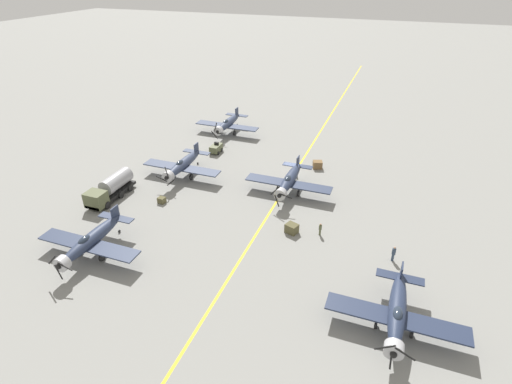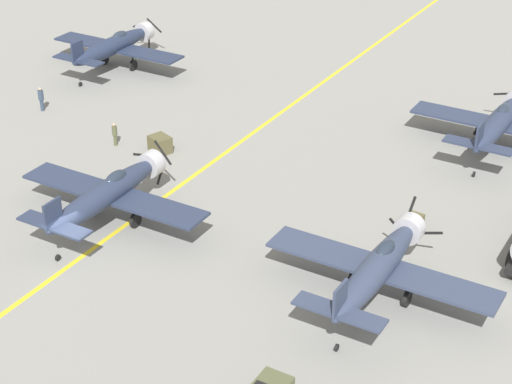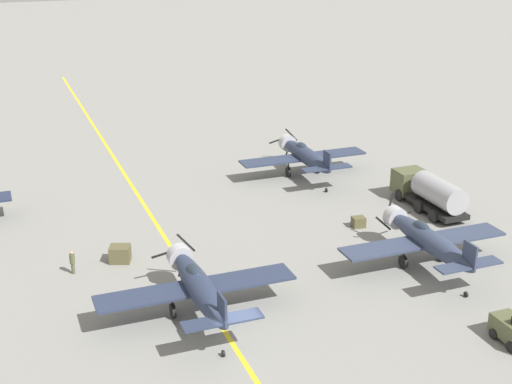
{
  "view_description": "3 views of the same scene",
  "coord_description": "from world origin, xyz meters",
  "px_view_note": "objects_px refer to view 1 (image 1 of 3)",
  "views": [
    {
      "loc": [
        -13.37,
        51.42,
        28.09
      ],
      "look_at": [
        1.92,
        10.07,
        2.67
      ],
      "focal_mm": 28.0,
      "sensor_mm": 36.0,
      "label": 1
    },
    {
      "loc": [
        27.78,
        -27.97,
        25.62
      ],
      "look_at": [
        6.77,
        7.94,
        2.49
      ],
      "focal_mm": 60.0,
      "sensor_mm": 36.0,
      "label": 2
    },
    {
      "loc": [
        -10.92,
        -31.43,
        21.79
      ],
      "look_at": [
        6.32,
        13.69,
        3.64
      ],
      "focal_mm": 50.0,
      "sensor_mm": 36.0,
      "label": 3
    }
  ],
  "objects_px": {
    "airplane_far_left": "(397,313)",
    "supply_crate_outboard": "(318,165)",
    "ground_crew_inspecting": "(320,229)",
    "airplane_near_right": "(228,124)",
    "airplane_far_right": "(90,241)",
    "ground_crew_walking": "(394,253)",
    "supply_crate_by_tanker": "(292,228)",
    "fuel_tanker": "(110,188)",
    "tow_tractor": "(216,148)",
    "airplane_mid_right": "(183,165)",
    "supply_crate_mid_lane": "(162,200)",
    "airplane_mid_center": "(289,180)"
  },
  "relations": [
    {
      "from": "airplane_near_right",
      "to": "airplane_far_left",
      "type": "bearing_deg",
      "value": 141.94
    },
    {
      "from": "supply_crate_by_tanker",
      "to": "supply_crate_outboard",
      "type": "bearing_deg",
      "value": -87.05
    },
    {
      "from": "airplane_near_right",
      "to": "ground_crew_inspecting",
      "type": "xyz_separation_m",
      "value": [
        -23.29,
        25.83,
        -1.13
      ]
    },
    {
      "from": "airplane_mid_right",
      "to": "supply_crate_by_tanker",
      "type": "distance_m",
      "value": 20.91
    },
    {
      "from": "supply_crate_by_tanker",
      "to": "supply_crate_outboard",
      "type": "relative_size",
      "value": 0.98
    },
    {
      "from": "airplane_far_right",
      "to": "fuel_tanker",
      "type": "xyz_separation_m",
      "value": [
        6.02,
        -11.03,
        -0.5
      ]
    },
    {
      "from": "airplane_far_left",
      "to": "supply_crate_by_tanker",
      "type": "bearing_deg",
      "value": -30.07
    },
    {
      "from": "supply_crate_mid_lane",
      "to": "airplane_mid_center",
      "type": "bearing_deg",
      "value": -151.15
    },
    {
      "from": "fuel_tanker",
      "to": "supply_crate_by_tanker",
      "type": "bearing_deg",
      "value": -178.32
    },
    {
      "from": "airplane_far_right",
      "to": "ground_crew_inspecting",
      "type": "bearing_deg",
      "value": -147.11
    },
    {
      "from": "airplane_far_left",
      "to": "fuel_tanker",
      "type": "xyz_separation_m",
      "value": [
        37.76,
        -10.17,
        -0.5
      ]
    },
    {
      "from": "airplane_mid_right",
      "to": "airplane_near_right",
      "type": "bearing_deg",
      "value": -85.5
    },
    {
      "from": "ground_crew_walking",
      "to": "supply_crate_by_tanker",
      "type": "relative_size",
      "value": 1.34
    },
    {
      "from": "airplane_mid_right",
      "to": "airplane_mid_center",
      "type": "distance_m",
      "value": 16.24
    },
    {
      "from": "airplane_far_right",
      "to": "ground_crew_inspecting",
      "type": "relative_size",
      "value": 7.38
    },
    {
      "from": "airplane_far_left",
      "to": "fuel_tanker",
      "type": "bearing_deg",
      "value": -3.81
    },
    {
      "from": "airplane_far_right",
      "to": "ground_crew_walking",
      "type": "bearing_deg",
      "value": -157.17
    },
    {
      "from": "airplane_far_right",
      "to": "supply_crate_by_tanker",
      "type": "bearing_deg",
      "value": -144.62
    },
    {
      "from": "tow_tractor",
      "to": "supply_crate_outboard",
      "type": "height_order",
      "value": "tow_tractor"
    },
    {
      "from": "airplane_far_right",
      "to": "airplane_near_right",
      "type": "distance_m",
      "value": 38.29
    },
    {
      "from": "airplane_near_right",
      "to": "supply_crate_outboard",
      "type": "height_order",
      "value": "airplane_near_right"
    },
    {
      "from": "airplane_mid_right",
      "to": "ground_crew_inspecting",
      "type": "height_order",
      "value": "airplane_mid_right"
    },
    {
      "from": "ground_crew_walking",
      "to": "ground_crew_inspecting",
      "type": "height_order",
      "value": "ground_crew_walking"
    },
    {
      "from": "ground_crew_walking",
      "to": "supply_crate_by_tanker",
      "type": "xyz_separation_m",
      "value": [
        11.68,
        -1.22,
        -0.43
      ]
    },
    {
      "from": "airplane_near_right",
      "to": "ground_crew_inspecting",
      "type": "height_order",
      "value": "airplane_near_right"
    },
    {
      "from": "airplane_mid_right",
      "to": "fuel_tanker",
      "type": "xyz_separation_m",
      "value": [
        6.15,
        8.88,
        -0.5
      ]
    },
    {
      "from": "tow_tractor",
      "to": "supply_crate_mid_lane",
      "type": "bearing_deg",
      "value": 90.5
    },
    {
      "from": "tow_tractor",
      "to": "supply_crate_mid_lane",
      "type": "relative_size",
      "value": 2.7
    },
    {
      "from": "airplane_far_left",
      "to": "tow_tractor",
      "type": "height_order",
      "value": "airplane_far_left"
    },
    {
      "from": "airplane_mid_right",
      "to": "tow_tractor",
      "type": "height_order",
      "value": "airplane_mid_right"
    },
    {
      "from": "airplane_mid_center",
      "to": "fuel_tanker",
      "type": "height_order",
      "value": "airplane_mid_center"
    },
    {
      "from": "supply_crate_mid_lane",
      "to": "airplane_near_right",
      "type": "bearing_deg",
      "value": -86.13
    },
    {
      "from": "supply_crate_by_tanker",
      "to": "airplane_far_left",
      "type": "bearing_deg",
      "value": 138.67
    },
    {
      "from": "airplane_far_right",
      "to": "airplane_near_right",
      "type": "xyz_separation_m",
      "value": [
        0.68,
        -38.29,
        0.0
      ]
    },
    {
      "from": "tow_tractor",
      "to": "supply_crate_mid_lane",
      "type": "xyz_separation_m",
      "value": [
        -0.15,
        17.43,
        -0.39
      ]
    },
    {
      "from": "airplane_far_left",
      "to": "ground_crew_walking",
      "type": "height_order",
      "value": "airplane_far_left"
    },
    {
      "from": "airplane_mid_right",
      "to": "tow_tractor",
      "type": "xyz_separation_m",
      "value": [
        -0.8,
        -9.81,
        -1.22
      ]
    },
    {
      "from": "ground_crew_inspecting",
      "to": "supply_crate_outboard",
      "type": "distance_m",
      "value": 17.88
    },
    {
      "from": "airplane_near_right",
      "to": "tow_tractor",
      "type": "relative_size",
      "value": 4.62
    },
    {
      "from": "airplane_far_left",
      "to": "supply_crate_outboard",
      "type": "xyz_separation_m",
      "value": [
        13.34,
        -28.97,
        -1.42
      ]
    },
    {
      "from": "tow_tractor",
      "to": "ground_crew_walking",
      "type": "relative_size",
      "value": 1.41
    },
    {
      "from": "airplane_near_right",
      "to": "supply_crate_by_tanker",
      "type": "bearing_deg",
      "value": 138.08
    },
    {
      "from": "ground_crew_inspecting",
      "to": "airplane_near_right",
      "type": "bearing_deg",
      "value": -47.96
    },
    {
      "from": "fuel_tanker",
      "to": "supply_crate_outboard",
      "type": "distance_m",
      "value": 30.84
    },
    {
      "from": "airplane_far_right",
      "to": "supply_crate_mid_lane",
      "type": "height_order",
      "value": "airplane_far_right"
    },
    {
      "from": "fuel_tanker",
      "to": "ground_crew_inspecting",
      "type": "relative_size",
      "value": 4.92
    },
    {
      "from": "airplane_mid_right",
      "to": "fuel_tanker",
      "type": "relative_size",
      "value": 1.5
    },
    {
      "from": "airplane_mid_center",
      "to": "airplane_near_right",
      "type": "height_order",
      "value": "airplane_near_right"
    },
    {
      "from": "fuel_tanker",
      "to": "ground_crew_inspecting",
      "type": "bearing_deg",
      "value": -177.15
    },
    {
      "from": "fuel_tanker",
      "to": "tow_tractor",
      "type": "bearing_deg",
      "value": -110.39
    }
  ]
}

